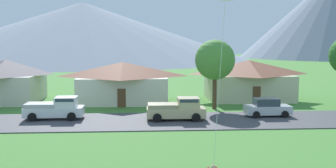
% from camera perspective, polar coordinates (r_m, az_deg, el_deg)
% --- Properties ---
extents(road_strip, '(160.00, 7.86, 0.08)m').
position_cam_1_polar(road_strip, '(35.61, -0.35, -5.27)').
color(road_strip, '#424247').
rests_on(road_strip, ground).
extents(mountain_central_ridge, '(124.92, 124.92, 21.34)m').
position_cam_1_polar(mountain_central_ridge, '(154.88, -12.08, 7.41)').
color(mountain_central_ridge, gray).
rests_on(mountain_central_ridge, ground).
extents(house_leftmost, '(10.80, 7.46, 4.67)m').
position_cam_1_polar(house_leftmost, '(46.48, -6.44, 0.36)').
color(house_leftmost, beige).
rests_on(house_leftmost, ground).
extents(house_left_center, '(10.45, 7.73, 4.78)m').
position_cam_1_polar(house_left_center, '(49.32, 11.40, 0.68)').
color(house_left_center, beige).
rests_on(house_left_center, ground).
extents(house_right_center, '(8.06, 8.47, 4.95)m').
position_cam_1_polar(house_right_center, '(50.08, -22.07, 0.53)').
color(house_right_center, beige).
rests_on(house_right_center, ground).
extents(tree_left_of_center, '(4.17, 4.17, 7.23)m').
position_cam_1_polar(tree_left_of_center, '(41.77, 6.70, 3.41)').
color(tree_left_of_center, '#4C3823').
rests_on(tree_left_of_center, ground).
extents(parked_car_silver_mid_west, '(4.22, 2.13, 1.68)m').
position_cam_1_polar(parked_car_silver_mid_west, '(38.68, 13.95, -3.29)').
color(parked_car_silver_mid_west, '#B7BCC1').
rests_on(parked_car_silver_mid_west, road_strip).
extents(pickup_truck_white_west_side, '(5.22, 2.37, 1.99)m').
position_cam_1_polar(pickup_truck_white_west_side, '(37.57, -15.71, -3.32)').
color(pickup_truck_white_west_side, white).
rests_on(pickup_truck_white_west_side, road_strip).
extents(pickup_truck_sand_east_side, '(5.23, 2.38, 1.99)m').
position_cam_1_polar(pickup_truck_sand_east_side, '(35.78, 1.36, -3.56)').
color(pickup_truck_sand_east_side, '#C6B284').
rests_on(pickup_truck_sand_east_side, road_strip).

